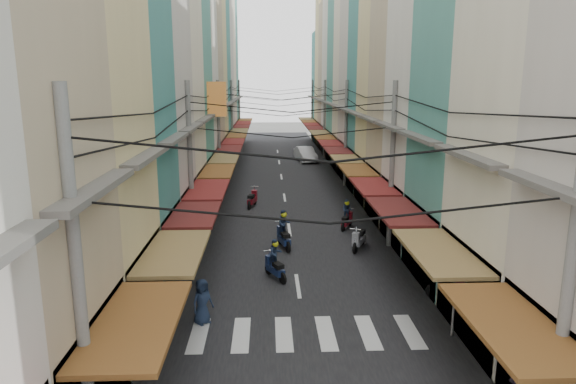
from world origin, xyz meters
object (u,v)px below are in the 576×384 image
object	(u,v)px
white_car	(305,161)
traffic_sign	(455,282)
market_umbrella	(481,270)
bicycle	(449,257)

from	to	relation	value
white_car	traffic_sign	size ratio (longest dim) A/B	2.01
market_umbrella	white_car	bearing A→B (deg)	94.74
bicycle	white_car	bearing A→B (deg)	14.32
bicycle	traffic_sign	size ratio (longest dim) A/B	0.56
white_car	traffic_sign	distance (m)	36.97
bicycle	traffic_sign	distance (m)	8.16
white_car	market_umbrella	bearing A→B (deg)	-94.44
traffic_sign	market_umbrella	bearing A→B (deg)	17.52
white_car	market_umbrella	size ratio (longest dim) A/B	2.13
bicycle	market_umbrella	distance (m)	7.70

